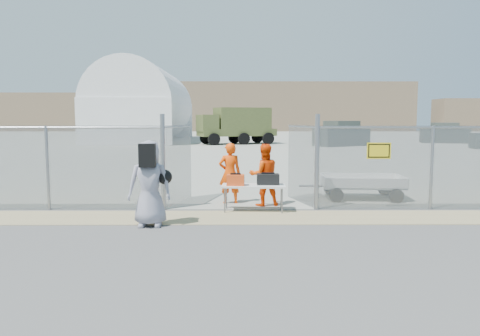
{
  "coord_description": "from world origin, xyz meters",
  "views": [
    {
      "loc": [
        -0.06,
        -10.08,
        2.39
      ],
      "look_at": [
        0.0,
        2.0,
        1.1
      ],
      "focal_mm": 35.0,
      "sensor_mm": 36.0,
      "label": 1
    }
  ],
  "objects_px": {
    "folding_table": "(254,198)",
    "security_worker_right": "(264,175)",
    "visitor": "(150,183)",
    "utility_trailer": "(362,186)",
    "security_worker_left": "(230,173)"
  },
  "relations": [
    {
      "from": "security_worker_right",
      "to": "folding_table",
      "type": "bearing_deg",
      "value": 58.09
    },
    {
      "from": "security_worker_right",
      "to": "visitor",
      "type": "xyz_separation_m",
      "value": [
        -2.67,
        -2.41,
        0.11
      ]
    },
    {
      "from": "security_worker_left",
      "to": "security_worker_right",
      "type": "height_order",
      "value": "security_worker_left"
    },
    {
      "from": "security_worker_right",
      "to": "visitor",
      "type": "distance_m",
      "value": 3.6
    },
    {
      "from": "security_worker_right",
      "to": "security_worker_left",
      "type": "bearing_deg",
      "value": -30.53
    },
    {
      "from": "security_worker_left",
      "to": "visitor",
      "type": "height_order",
      "value": "visitor"
    },
    {
      "from": "visitor",
      "to": "utility_trailer",
      "type": "xyz_separation_m",
      "value": [
        5.64,
        3.49,
        -0.59
      ]
    },
    {
      "from": "folding_table",
      "to": "security_worker_right",
      "type": "height_order",
      "value": "security_worker_right"
    },
    {
      "from": "folding_table",
      "to": "security_worker_right",
      "type": "relative_size",
      "value": 0.95
    },
    {
      "from": "security_worker_right",
      "to": "utility_trailer",
      "type": "xyz_separation_m",
      "value": [
        2.97,
        1.08,
        -0.48
      ]
    },
    {
      "from": "folding_table",
      "to": "utility_trailer",
      "type": "height_order",
      "value": "utility_trailer"
    },
    {
      "from": "folding_table",
      "to": "security_worker_right",
      "type": "xyz_separation_m",
      "value": [
        0.31,
        0.79,
        0.51
      ]
    },
    {
      "from": "folding_table",
      "to": "security_worker_left",
      "type": "distance_m",
      "value": 1.39
    },
    {
      "from": "folding_table",
      "to": "visitor",
      "type": "height_order",
      "value": "visitor"
    },
    {
      "from": "utility_trailer",
      "to": "security_worker_right",
      "type": "bearing_deg",
      "value": -155.97
    }
  ]
}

